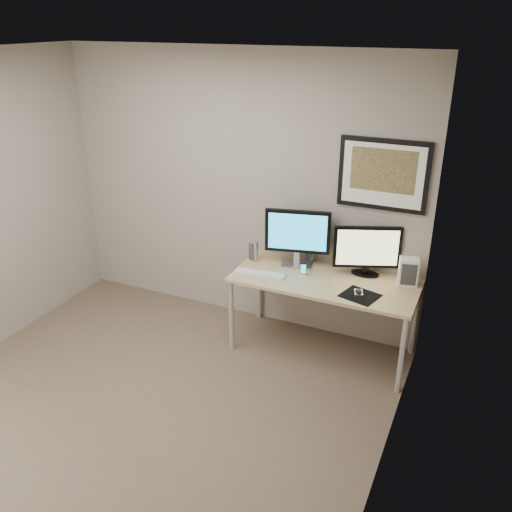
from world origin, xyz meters
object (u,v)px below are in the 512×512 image
object	(u,v)px
monitor_tv	(367,250)
speaker_left	(254,251)
phone_dock	(303,269)
speaker_right	(310,253)
keyboard	(260,273)
desk	(324,286)
framed_art	(383,175)
monitor_large	(297,236)
fan_unit	(408,272)

from	to	relation	value
monitor_tv	speaker_left	size ratio (longest dim) A/B	2.89
phone_dock	speaker_left	bearing A→B (deg)	146.85
monitor_tv	speaker_right	size ratio (longest dim) A/B	3.07
monitor_tv	keyboard	world-z (taller)	monitor_tv
monitor_tv	phone_dock	xyz separation A→B (m)	(-0.49, -0.25, -0.18)
desk	framed_art	xyz separation A→B (m)	(0.35, 0.33, 0.96)
framed_art	phone_dock	xyz separation A→B (m)	(-0.55, -0.34, -0.83)
keyboard	framed_art	bearing A→B (deg)	22.74
monitor_large	monitor_tv	xyz separation A→B (m)	(0.62, 0.07, -0.05)
framed_art	fan_unit	xyz separation A→B (m)	(0.32, -0.14, -0.77)
speaker_left	keyboard	bearing A→B (deg)	-40.89
monitor_large	fan_unit	size ratio (longest dim) A/B	2.39
desk	monitor_tv	bearing A→B (deg)	38.73
monitor_large	monitor_tv	size ratio (longest dim) A/B	1.04
speaker_right	fan_unit	size ratio (longest dim) A/B	0.74
framed_art	monitor_large	size ratio (longest dim) A/B	1.30
desk	phone_dock	bearing A→B (deg)	-177.01
desk	speaker_left	world-z (taller)	speaker_left
desk	framed_art	distance (m)	1.07
speaker_left	fan_unit	size ratio (longest dim) A/B	0.79
desk	phone_dock	size ratio (longest dim) A/B	12.85
desk	monitor_tv	distance (m)	0.49
monitor_tv	phone_dock	world-z (taller)	monitor_tv
framed_art	speaker_left	size ratio (longest dim) A/B	3.92
phone_dock	keyboard	world-z (taller)	phone_dock
keyboard	monitor_tv	bearing A→B (deg)	19.07
fan_unit	monitor_tv	bearing A→B (deg)	159.56
phone_dock	keyboard	distance (m)	0.39
speaker_right	speaker_left	bearing A→B (deg)	-162.59
monitor_large	keyboard	bearing A→B (deg)	-140.39
framed_art	monitor_large	world-z (taller)	framed_art
fan_unit	framed_art	bearing A→B (deg)	142.39
monitor_large	phone_dock	distance (m)	0.32
desk	keyboard	size ratio (longest dim) A/B	3.42
desk	phone_dock	world-z (taller)	phone_dock
framed_art	monitor_large	bearing A→B (deg)	-166.46
desk	speaker_right	size ratio (longest dim) A/B	8.90
monitor_tv	keyboard	size ratio (longest dim) A/B	1.18
speaker_right	desk	bearing A→B (deg)	-55.24
phone_dock	fan_unit	bearing A→B (deg)	-6.45
desk	keyboard	world-z (taller)	keyboard
framed_art	speaker_right	bearing A→B (deg)	-177.33
framed_art	keyboard	size ratio (longest dim) A/B	1.60
monitor_tv	framed_art	bearing A→B (deg)	38.12
monitor_large	speaker_right	xyz separation A→B (m)	(0.08, 0.13, -0.21)
speaker_right	monitor_tv	bearing A→B (deg)	-11.23
speaker_right	phone_dock	distance (m)	0.32
desk	monitor_tv	world-z (taller)	monitor_tv
monitor_large	speaker_right	bearing A→B (deg)	45.33
monitor_large	monitor_tv	bearing A→B (deg)	-7.45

